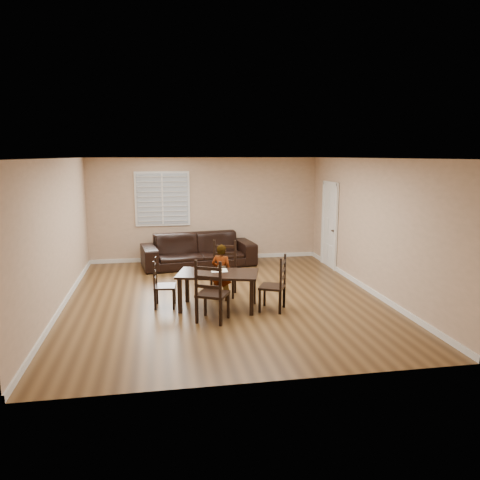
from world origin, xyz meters
name	(u,v)px	position (x,y,z in m)	size (l,w,h in m)	color
ground	(224,298)	(0.00, 0.00, 0.00)	(7.00, 7.00, 0.00)	brown
room	(224,205)	(0.04, 0.18, 1.81)	(6.04, 7.04, 2.72)	tan
dining_table	(218,278)	(-0.18, -0.59, 0.58)	(1.59, 1.15, 0.67)	black
chair_near	(224,270)	(0.06, 0.31, 0.49)	(0.59, 0.57, 1.08)	black
chair_far	(210,295)	(-0.41, -1.34, 0.49)	(0.64, 0.62, 1.08)	black
chair_left	(159,285)	(-1.24, -0.33, 0.41)	(0.42, 0.44, 0.90)	black
chair_right	(279,286)	(0.87, -0.90, 0.46)	(0.58, 0.59, 1.00)	black
child	(222,272)	(-0.05, -0.09, 0.55)	(0.40, 0.26, 1.09)	gray
napkin	(219,270)	(-0.14, -0.44, 0.67)	(0.30, 0.30, 0.00)	beige
donut	(220,269)	(-0.13, -0.44, 0.69)	(0.09, 0.09, 0.03)	#D59A4C
sofa	(199,250)	(-0.25, 2.79, 0.41)	(2.79, 1.09, 0.81)	black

